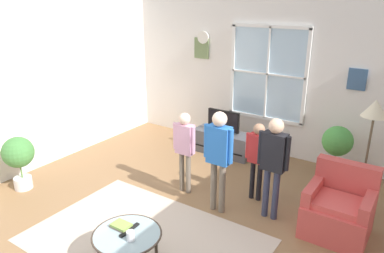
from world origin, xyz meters
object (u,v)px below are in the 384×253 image
(tv_stand, at_px, (223,143))
(book_stack, at_px, (121,226))
(person_blue_shirt, at_px, (219,151))
(potted_plant_corner, at_px, (19,156))
(coffee_table, at_px, (127,236))
(floor_lamp, at_px, (373,120))
(person_red_shirt, at_px, (258,153))
(person_pink_shirt, at_px, (185,144))
(person_black_shirt, at_px, (274,158))
(cup, at_px, (131,236))
(remote_near_books, at_px, (126,234))
(potted_plant_by_window, at_px, (337,147))
(television, at_px, (223,121))
(remote_near_cup, at_px, (134,227))
(armchair, at_px, (339,209))

(tv_stand, relative_size, book_stack, 4.53)
(person_blue_shirt, distance_m, potted_plant_corner, 3.05)
(coffee_table, bearing_deg, floor_lamp, 53.84)
(person_red_shirt, bearing_deg, person_pink_shirt, -158.08)
(person_black_shirt, bearing_deg, cup, -113.97)
(remote_near_books, height_order, potted_plant_by_window, potted_plant_by_window)
(potted_plant_by_window, bearing_deg, tv_stand, -177.52)
(television, relative_size, coffee_table, 0.83)
(remote_near_books, xyz_separation_m, potted_plant_by_window, (1.35, 3.35, 0.15))
(person_pink_shirt, bearing_deg, remote_near_books, -76.15)
(potted_plant_by_window, bearing_deg, person_red_shirt, -122.19)
(remote_near_books, bearing_deg, television, 101.24)
(tv_stand, relative_size, floor_lamp, 0.70)
(book_stack, distance_m, person_pink_shirt, 1.70)
(cup, bearing_deg, coffee_table, 153.43)
(remote_near_books, bearing_deg, book_stack, 152.37)
(tv_stand, distance_m, potted_plant_by_window, 2.03)
(television, distance_m, potted_plant_corner, 3.46)
(remote_near_books, distance_m, potted_plant_corner, 2.58)
(remote_near_cup, distance_m, potted_plant_by_window, 3.49)
(armchair, bearing_deg, person_pink_shirt, -173.92)
(armchair, height_order, book_stack, armchair)
(tv_stand, relative_size, remote_near_books, 8.01)
(person_red_shirt, distance_m, floor_lamp, 1.54)
(person_red_shirt, xyz_separation_m, potted_plant_by_window, (0.79, 1.26, -0.16))
(armchair, distance_m, floor_lamp, 1.21)
(coffee_table, bearing_deg, person_pink_shirt, 104.00)
(book_stack, distance_m, person_blue_shirt, 1.58)
(television, bearing_deg, person_black_shirt, -43.59)
(potted_plant_corner, bearing_deg, person_black_shirt, 21.94)
(person_blue_shirt, relative_size, person_red_shirt, 1.23)
(tv_stand, distance_m, person_blue_shirt, 2.08)
(person_black_shirt, xyz_separation_m, potted_plant_corner, (-3.47, -1.40, -0.33))
(person_pink_shirt, bearing_deg, floor_lamp, 21.08)
(book_stack, relative_size, floor_lamp, 0.15)
(television, relative_size, person_black_shirt, 0.45)
(potted_plant_corner, bearing_deg, armchair, 19.92)
(coffee_table, bearing_deg, remote_near_cup, 96.10)
(television, height_order, person_pink_shirt, person_pink_shirt)
(coffee_table, height_order, cup, cup)
(book_stack, xyz_separation_m, person_pink_shirt, (-0.29, 1.64, 0.35))
(cup, relative_size, remote_near_books, 0.77)
(person_blue_shirt, distance_m, floor_lamp, 2.00)
(potted_plant_corner, bearing_deg, person_red_shirt, 28.96)
(cup, xyz_separation_m, floor_lamp, (1.77, 2.63, 0.87))
(person_black_shirt, bearing_deg, floor_lamp, 40.25)
(coffee_table, relative_size, remote_near_books, 5.43)
(remote_near_books, bearing_deg, potted_plant_corner, 171.57)
(television, relative_size, person_red_shirt, 0.54)
(remote_near_cup, bearing_deg, cup, -56.15)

